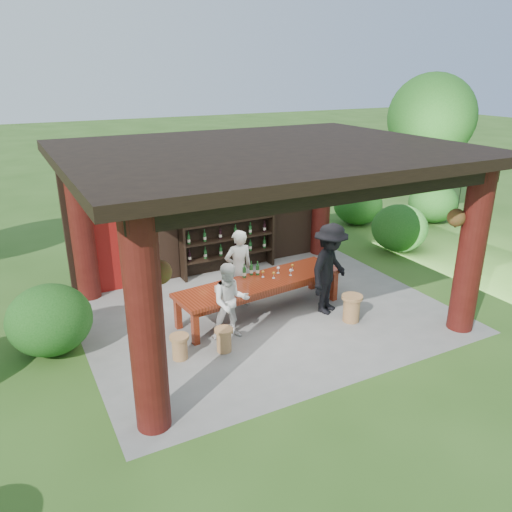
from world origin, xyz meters
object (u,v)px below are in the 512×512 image
tasting_table (260,286)px  guest_man (330,269)px  host (239,268)px  napkin_basket (223,289)px  stool_far_left (180,346)px  wine_shelf (228,230)px  stool_near_right (352,308)px  guest_woman (230,302)px  stool_near_left (224,339)px

tasting_table → guest_man: (1.32, -0.59, 0.34)m
host → napkin_basket: host is taller
guest_man → tasting_table: bearing=127.3°
napkin_basket → stool_far_left: bearing=-148.2°
wine_shelf → host: size_ratio=1.44×
tasting_table → stool_near_right: (1.49, -1.17, -0.34)m
wine_shelf → guest_woman: 3.37m
tasting_table → stool_near_left: 1.71m
wine_shelf → guest_man: 3.17m
tasting_table → host: size_ratio=2.19×
guest_woman → stool_near_right: bearing=0.4°
stool_near_left → stool_far_left: stool_far_left is taller
stool_near_right → guest_woman: bearing=167.6°
wine_shelf → napkin_basket: 2.93m
stool_near_left → guest_woman: bearing=50.6°
host → guest_woman: host is taller
stool_near_left → guest_woman: 0.73m
wine_shelf → napkin_basket: wine_shelf is taller
guest_man → napkin_basket: (-2.25, 0.42, -0.15)m
stool_far_left → guest_woman: size_ratio=0.30×
guest_man → wine_shelf: bearing=78.5°
host → tasting_table: bearing=114.2°
host → guest_man: (1.55, -1.15, 0.11)m
tasting_table → guest_man: size_ratio=1.94×
wine_shelf → tasting_table: (-0.38, -2.44, -0.46)m
stool_near_left → host: host is taller
tasting_table → stool_far_left: bearing=-157.0°
stool_near_left → wine_shelf: bearing=64.0°
tasting_table → napkin_basket: (-0.93, -0.16, 0.18)m
tasting_table → stool_near_right: size_ratio=6.66×
stool_near_right → guest_man: guest_man is taller
guest_man → host: bearing=114.7°
stool_near_left → guest_woman: size_ratio=0.30×
tasting_table → guest_woman: bearing=-147.4°
wine_shelf → stool_near_right: 3.86m
guest_woman → napkin_basket: bearing=96.7°
stool_near_right → host: bearing=134.7°
stool_far_left → stool_near_right: bearing=-4.4°
wine_shelf → guest_man: wine_shelf is taller
wine_shelf → stool_near_left: (-1.69, -3.47, -0.85)m
stool_near_left → napkin_basket: 1.10m
guest_woman → stool_far_left: bearing=-153.8°
wine_shelf → stool_near_right: size_ratio=4.38×
stool_near_left → stool_far_left: bearing=170.8°
wine_shelf → tasting_table: bearing=-98.9°
guest_woman → tasting_table: bearing=45.4°
wine_shelf → stool_near_left: bearing=-116.0°
tasting_table → guest_woman: size_ratio=2.49×
wine_shelf → stool_far_left: wine_shelf is taller
tasting_table → napkin_basket: 0.96m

